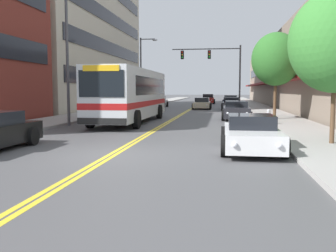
% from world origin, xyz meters
% --- Properties ---
extents(ground_plane, '(240.00, 240.00, 0.00)m').
position_xyz_m(ground_plane, '(0.00, 37.00, 0.00)').
color(ground_plane, '#4C4C4F').
extents(sidewalk_left, '(3.38, 106.00, 0.15)m').
position_xyz_m(sidewalk_left, '(-7.19, 37.00, 0.07)').
color(sidewalk_left, '#9E9B96').
rests_on(sidewalk_left, ground_plane).
extents(sidewalk_right, '(3.38, 106.00, 0.15)m').
position_xyz_m(sidewalk_right, '(7.19, 37.00, 0.07)').
color(sidewalk_right, '#9E9B96').
rests_on(sidewalk_right, ground_plane).
extents(centre_line, '(0.34, 106.00, 0.01)m').
position_xyz_m(centre_line, '(0.00, 37.00, 0.00)').
color(centre_line, yellow).
rests_on(centre_line, ground_plane).
extents(storefront_row_right, '(9.10, 68.00, 8.29)m').
position_xyz_m(storefront_row_right, '(13.11, 37.00, 4.14)').
color(storefront_row_right, gray).
rests_on(storefront_row_right, ground_plane).
extents(city_bus, '(2.84, 11.71, 3.28)m').
position_xyz_m(city_bus, '(-2.34, 11.86, 1.85)').
color(city_bus, silver).
rests_on(city_bus, ground_plane).
extents(car_slate_blue_parked_left_near, '(1.99, 4.37, 1.34)m').
position_xyz_m(car_slate_blue_parked_left_near, '(-4.30, 24.80, 0.62)').
color(car_slate_blue_parked_left_near, '#475675').
rests_on(car_slate_blue_parked_left_near, ground_plane).
extents(car_silver_parked_left_mid, '(2.07, 4.24, 1.32)m').
position_xyz_m(car_silver_parked_left_mid, '(-4.30, 33.03, 0.62)').
color(car_silver_parked_left_mid, '#B7B7BC').
rests_on(car_silver_parked_left_mid, ground_plane).
extents(car_white_parked_right_foreground, '(2.00, 4.57, 1.20)m').
position_xyz_m(car_white_parked_right_foreground, '(4.38, 1.46, 0.57)').
color(car_white_parked_right_foreground, white).
rests_on(car_white_parked_right_foreground, ground_plane).
extents(car_dark_grey_parked_right_mid, '(1.99, 4.73, 1.32)m').
position_xyz_m(car_dark_grey_parked_right_mid, '(4.26, 27.67, 0.61)').
color(car_dark_grey_parked_right_mid, '#38383D').
rests_on(car_dark_grey_parked_right_mid, ground_plane).
extents(car_navy_parked_right_far, '(2.19, 4.55, 1.33)m').
position_xyz_m(car_navy_parked_right_far, '(4.44, 40.65, 0.62)').
color(car_navy_parked_right_far, '#19234C').
rests_on(car_navy_parked_right_far, ground_plane).
extents(car_charcoal_parked_right_end, '(2.00, 4.41, 1.28)m').
position_xyz_m(car_charcoal_parked_right_end, '(4.34, 15.04, 0.61)').
color(car_charcoal_parked_right_end, '#232328').
rests_on(car_charcoal_parked_right_end, ground_plane).
extents(car_champagne_moving_lead, '(1.98, 4.37, 1.22)m').
position_xyz_m(car_champagne_moving_lead, '(1.19, 29.40, 0.57)').
color(car_champagne_moving_lead, beige).
rests_on(car_champagne_moving_lead, ground_plane).
extents(car_red_moving_second, '(2.03, 4.88, 1.44)m').
position_xyz_m(car_red_moving_second, '(1.20, 45.85, 0.66)').
color(car_red_moving_second, maroon).
rests_on(car_red_moving_second, ground_plane).
extents(traffic_signal_mast, '(7.43, 0.38, 6.83)m').
position_xyz_m(traffic_signal_mast, '(2.70, 29.88, 4.91)').
color(traffic_signal_mast, '#47474C').
rests_on(traffic_signal_mast, ground_plane).
extents(street_lamp_left_near, '(2.10, 0.28, 9.21)m').
position_xyz_m(street_lamp_left_near, '(-5.06, 8.96, 5.35)').
color(street_lamp_left_near, '#47474C').
rests_on(street_lamp_left_near, ground_plane).
extents(street_lamp_left_far, '(1.90, 0.28, 7.56)m').
position_xyz_m(street_lamp_left_far, '(-5.05, 28.12, 4.47)').
color(street_lamp_left_far, '#47474C').
rests_on(street_lamp_left_far, ground_plane).
extents(street_tree_right_near, '(3.22, 3.22, 5.33)m').
position_xyz_m(street_tree_right_near, '(7.28, 2.55, 3.70)').
color(street_tree_right_near, brown).
rests_on(street_tree_right_near, sidewalk_right).
extents(street_tree_right_mid, '(3.16, 3.16, 5.64)m').
position_xyz_m(street_tree_right_mid, '(6.82, 14.14, 4.04)').
color(street_tree_right_mid, brown).
rests_on(street_tree_right_mid, sidewalk_right).
extents(fire_hydrant, '(0.30, 0.22, 0.83)m').
position_xyz_m(fire_hydrant, '(5.95, 10.05, 0.56)').
color(fire_hydrant, '#B7B7BC').
rests_on(fire_hydrant, sidewalk_right).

